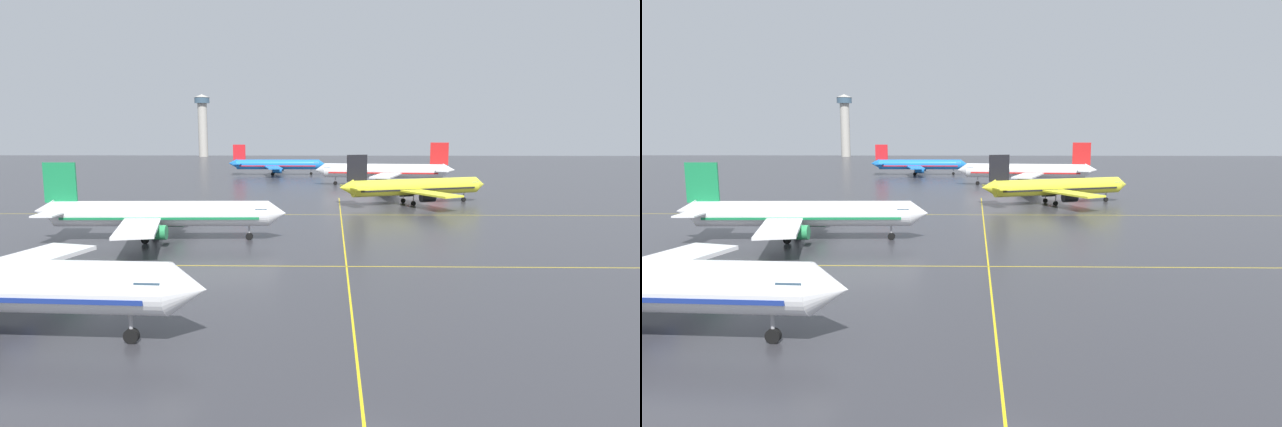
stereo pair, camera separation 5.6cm
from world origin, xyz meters
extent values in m
cone|color=white|center=(-12.18, 12.94, 4.26)|extent=(2.89, 3.99, 3.86)
cube|color=white|center=(-30.71, 22.68, 3.63)|extent=(9.20, 16.43, 0.42)
cylinder|color=navy|center=(-29.64, 19.20, 2.28)|extent=(3.63, 2.35, 2.18)
cube|color=#385166|center=(-14.56, 13.05, 4.83)|extent=(2.05, 3.72, 0.73)
cylinder|color=#99999E|center=(-16.64, 13.16, 1.71)|extent=(0.29, 0.29, 1.71)
cylinder|color=black|center=(-16.64, 13.16, 0.57)|extent=(1.16, 0.52, 1.14)
cylinder|color=white|center=(-25.81, 50.86, 3.87)|extent=(30.32, 4.63, 3.59)
cone|color=white|center=(-9.49, 51.43, 3.87)|extent=(2.57, 3.60, 3.52)
cone|color=white|center=(-42.42, 50.29, 4.25)|extent=(3.14, 3.51, 3.41)
cube|color=#197F47|center=(-39.97, 50.38, 8.31)|extent=(4.54, 0.50, 5.67)
cube|color=white|center=(-40.34, 47.53, 4.25)|extent=(3.19, 5.01, 0.23)
cube|color=white|center=(-40.54, 53.19, 4.25)|extent=(3.19, 5.01, 0.23)
cube|color=white|center=(-26.48, 42.81, 3.31)|extent=(8.19, 14.93, 0.38)
cube|color=white|center=(-27.03, 58.85, 3.31)|extent=(7.30, 14.80, 0.38)
cylinder|color=#2D9956|center=(-25.46, 45.96, 2.08)|extent=(3.28, 2.09, 1.98)
cylinder|color=#2D9956|center=(-25.79, 55.78, 2.08)|extent=(3.28, 2.09, 1.98)
cube|color=#385166|center=(-11.66, 51.35, 4.39)|extent=(1.81, 3.36, 0.66)
cube|color=#197F47|center=(-25.81, 50.86, 3.42)|extent=(27.91, 4.58, 0.34)
cylinder|color=#99999E|center=(-13.54, 51.29, 1.56)|extent=(0.26, 0.26, 1.56)
cylinder|color=black|center=(-13.54, 51.29, 0.52)|extent=(1.05, 0.46, 1.04)
cylinder|color=#99999E|center=(-27.62, 48.35, 1.56)|extent=(0.26, 0.26, 1.56)
cylinder|color=black|center=(-27.62, 48.35, 0.52)|extent=(1.05, 0.46, 1.04)
cylinder|color=#99999E|center=(-27.78, 53.25, 1.56)|extent=(0.26, 0.26, 1.56)
cylinder|color=black|center=(-27.78, 53.25, 0.52)|extent=(1.05, 0.46, 1.04)
cylinder|color=yellow|center=(16.17, 89.71, 3.69)|extent=(28.30, 12.75, 3.42)
cone|color=yellow|center=(30.86, 94.85, 3.69)|extent=(3.32, 3.94, 3.35)
cone|color=yellow|center=(1.23, 84.47, 4.05)|extent=(3.79, 4.02, 3.25)
cube|color=black|center=(3.43, 85.24, 7.92)|extent=(4.18, 1.73, 5.40)
cube|color=yellow|center=(3.90, 82.55, 4.05)|extent=(4.26, 5.37, 0.22)
cube|color=yellow|center=(2.12, 87.64, 4.05)|extent=(4.26, 5.37, 0.22)
cube|color=yellow|center=(17.85, 82.19, 3.15)|extent=(11.01, 13.96, 0.36)
cube|color=yellow|center=(12.79, 96.63, 3.15)|extent=(6.36, 13.98, 0.36)
cylinder|color=black|center=(17.89, 85.35, 1.98)|extent=(3.51, 2.79, 1.89)
cylinder|color=black|center=(14.79, 94.18, 1.98)|extent=(3.51, 2.79, 1.89)
cube|color=#385166|center=(28.91, 94.17, 4.18)|extent=(2.57, 3.50, 0.63)
cube|color=black|center=(16.17, 89.71, 3.26)|extent=(26.14, 12.02, 0.32)
cylinder|color=#99999E|center=(27.21, 93.57, 1.48)|extent=(0.25, 0.25, 1.48)
cylinder|color=black|center=(27.21, 93.57, 0.49)|extent=(1.07, 0.71, 0.99)
cylinder|color=#99999E|center=(15.24, 86.90, 1.48)|extent=(0.25, 0.25, 1.48)
cylinder|color=black|center=(15.24, 86.90, 0.49)|extent=(1.07, 0.71, 0.99)
cylinder|color=#99999E|center=(13.70, 91.32, 1.48)|extent=(0.25, 0.25, 1.48)
cylinder|color=black|center=(13.70, 91.32, 0.49)|extent=(1.07, 0.71, 0.99)
cylinder|color=white|center=(12.60, 127.14, 4.20)|extent=(32.98, 7.50, 3.89)
cone|color=white|center=(-5.00, 129.11, 4.20)|extent=(3.07, 4.08, 3.81)
cone|color=white|center=(30.50, 125.15, 4.61)|extent=(3.66, 4.04, 3.69)
cube|color=red|center=(27.86, 125.44, 9.01)|extent=(4.92, 0.91, 6.14)
cube|color=white|center=(28.71, 128.44, 4.61)|extent=(3.84, 5.65, 0.25)
cube|color=white|center=(28.03, 122.33, 4.61)|extent=(3.84, 5.65, 0.25)
cube|color=white|center=(14.58, 135.68, 3.58)|extent=(6.80, 15.80, 0.41)
cube|color=white|center=(12.65, 118.38, 3.58)|extent=(9.89, 16.25, 0.41)
cylinder|color=#4C4C51|center=(12.99, 132.46, 2.25)|extent=(3.70, 2.52, 2.15)
cylinder|color=#4C4C51|center=(11.81, 121.88, 2.25)|extent=(3.70, 2.52, 2.15)
cube|color=#385166|center=(-2.66, 128.84, 4.76)|extent=(2.23, 3.76, 0.72)
cube|color=red|center=(12.60, 127.14, 3.71)|extent=(30.38, 7.24, 0.37)
cylinder|color=#99999E|center=(-0.62, 128.62, 1.69)|extent=(0.29, 0.29, 1.69)
cylinder|color=black|center=(-0.62, 128.62, 0.56)|extent=(1.17, 0.58, 1.13)
cylinder|color=#99999E|center=(14.93, 129.56, 1.69)|extent=(0.29, 0.29, 1.69)
cylinder|color=black|center=(14.93, 129.56, 0.56)|extent=(1.17, 0.58, 1.13)
cylinder|color=#99999E|center=(14.34, 124.27, 1.69)|extent=(0.29, 0.29, 1.69)
cylinder|color=black|center=(14.34, 124.27, 0.56)|extent=(1.17, 0.58, 1.13)
cylinder|color=blue|center=(-20.25, 162.72, 3.63)|extent=(28.34, 3.70, 3.36)
cone|color=blue|center=(-4.95, 162.90, 3.63)|extent=(2.34, 3.32, 3.29)
cone|color=blue|center=(-35.82, 162.53, 3.98)|extent=(2.87, 3.23, 3.19)
cube|color=red|center=(-33.52, 162.56, 7.78)|extent=(4.25, 0.37, 5.31)
cube|color=blue|center=(-33.93, 159.90, 3.98)|extent=(2.88, 4.63, 0.21)
cube|color=blue|center=(-33.99, 165.21, 3.98)|extent=(2.88, 4.63, 0.21)
cube|color=blue|center=(-21.05, 155.19, 3.10)|extent=(7.40, 13.95, 0.35)
cube|color=blue|center=(-21.22, 170.23, 3.10)|extent=(7.11, 13.91, 0.35)
cylinder|color=blue|center=(-20.02, 158.12, 1.95)|extent=(3.03, 1.89, 1.86)
cylinder|color=blue|center=(-20.13, 167.32, 1.95)|extent=(3.03, 1.89, 1.86)
cube|color=#385166|center=(-6.99, 162.88, 4.11)|extent=(1.63, 3.11, 0.62)
cube|color=red|center=(-20.25, 162.72, 3.21)|extent=(26.07, 3.70, 0.32)
cylinder|color=#99999E|center=(-8.75, 162.85, 1.46)|extent=(0.25, 0.25, 1.46)
cylinder|color=black|center=(-8.75, 162.85, 0.49)|extent=(0.98, 0.41, 0.97)
cylinder|color=#99999E|center=(-21.99, 160.40, 1.46)|extent=(0.25, 0.25, 1.46)
cylinder|color=black|center=(-21.99, 160.40, 0.49)|extent=(0.98, 0.41, 0.97)
cylinder|color=#99999E|center=(-22.05, 165.00, 1.46)|extent=(0.25, 0.25, 1.46)
cylinder|color=black|center=(-22.05, 165.00, 0.49)|extent=(0.98, 0.41, 0.97)
cube|color=yellow|center=(0.00, 36.36, 0.00)|extent=(130.44, 0.20, 0.01)
cube|color=yellow|center=(0.00, 74.73, 0.00)|extent=(130.44, 0.20, 0.01)
cube|color=yellow|center=(0.00, 36.36, 0.00)|extent=(0.20, 126.60, 0.01)
cylinder|color=#ADA89E|center=(-74.91, 286.29, 15.03)|extent=(5.20, 5.20, 30.06)
cylinder|color=#385166|center=(-74.91, 286.29, 31.66)|extent=(8.40, 8.40, 3.20)
cone|color=#ADA89E|center=(-74.91, 286.29, 34.16)|extent=(8.82, 8.82, 1.80)
camera|label=1|loc=(-1.82, -25.09, 15.80)|focal=30.56mm
camera|label=2|loc=(-1.76, -25.09, 15.80)|focal=30.56mm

